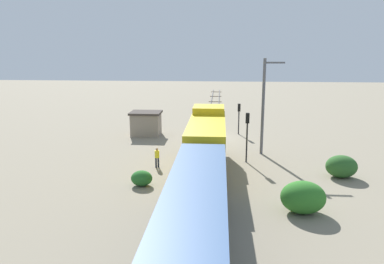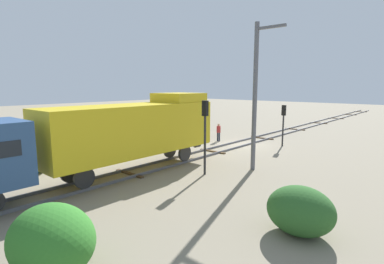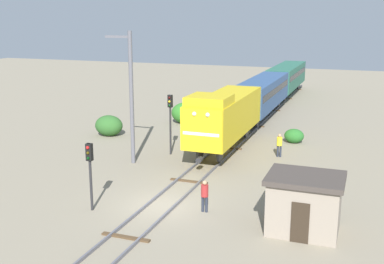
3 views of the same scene
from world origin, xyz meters
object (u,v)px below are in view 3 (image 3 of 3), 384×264
at_px(locomotive, 225,115).
at_px(traffic_signal_mid, 170,114).
at_px(worker_by_signal, 279,143).
at_px(catenary_mast, 131,95).
at_px(passenger_car_leading, 263,92).
at_px(worker_near_track, 205,194).
at_px(relay_hut, 304,203).
at_px(passenger_car_trailing, 287,76).
at_px(traffic_signal_near, 90,164).

distance_m(locomotive, traffic_signal_mid, 4.13).
bearing_deg(locomotive, worker_by_signal, -3.29).
xyz_separation_m(traffic_signal_mid, catenary_mast, (-1.66, -2.85, 1.68)).
xyz_separation_m(passenger_car_leading, worker_near_track, (2.40, -24.95, -1.53)).
relative_size(passenger_car_leading, catenary_mast, 1.56).
bearing_deg(worker_by_signal, relay_hut, 23.11).
height_order(passenger_car_leading, catenary_mast, catenary_mast).
distance_m(locomotive, catenary_mast, 7.50).
bearing_deg(passenger_car_leading, passenger_car_trailing, 90.00).
bearing_deg(worker_near_track, passenger_car_leading, 174.85).
bearing_deg(relay_hut, worker_by_signal, 105.48).
distance_m(passenger_car_trailing, traffic_signal_near, 41.50).
bearing_deg(catenary_mast, passenger_car_leading, 74.73).
height_order(traffic_signal_mid, relay_hut, traffic_signal_mid).
relative_size(locomotive, traffic_signal_mid, 2.63).
bearing_deg(worker_near_track, worker_by_signal, 160.36).
bearing_deg(relay_hut, locomotive, 121.67).
relative_size(worker_near_track, relay_hut, 0.49).
height_order(traffic_signal_mid, worker_by_signal, traffic_signal_mid).
height_order(traffic_signal_near, relay_hut, traffic_signal_near).
xyz_separation_m(worker_near_track, relay_hut, (5.10, -0.54, 0.40)).
bearing_deg(relay_hut, worker_near_track, 173.93).
xyz_separation_m(passenger_car_trailing, traffic_signal_near, (-3.20, -41.38, 0.00)).
xyz_separation_m(traffic_signal_mid, worker_near_track, (5.80, -9.28, -2.06)).
height_order(traffic_signal_near, traffic_signal_mid, traffic_signal_mid).
bearing_deg(worker_by_signal, catenary_mast, -54.27).
xyz_separation_m(passenger_car_leading, traffic_signal_mid, (-3.40, -15.67, 0.53)).
relative_size(traffic_signal_mid, catenary_mast, 0.49).
distance_m(locomotive, traffic_signal_near, 13.82).
relative_size(locomotive, worker_near_track, 6.82).
bearing_deg(passenger_car_leading, relay_hut, -73.61).
relative_size(passenger_car_leading, passenger_car_trailing, 1.00).
distance_m(locomotive, passenger_car_leading, 13.34).
xyz_separation_m(locomotive, passenger_car_leading, (0.00, 13.34, -0.25)).
bearing_deg(locomotive, catenary_mast, -134.28).
distance_m(worker_by_signal, relay_hut, 12.37).
distance_m(passenger_car_trailing, catenary_mast, 33.58).
bearing_deg(traffic_signal_mid, worker_near_track, -58.00).
relative_size(traffic_signal_mid, worker_by_signal, 2.60).
distance_m(traffic_signal_near, worker_near_track, 6.09).
bearing_deg(locomotive, passenger_car_trailing, 90.00).
bearing_deg(passenger_car_trailing, passenger_car_leading, -90.00).
distance_m(passenger_car_leading, catenary_mast, 19.32).
bearing_deg(worker_by_signal, locomotive, -85.66).
height_order(locomotive, traffic_signal_mid, locomotive).
bearing_deg(passenger_car_leading, worker_by_signal, -72.81).
bearing_deg(passenger_car_leading, traffic_signal_near, -96.81).
height_order(locomotive, passenger_car_leading, locomotive).
bearing_deg(catenary_mast, worker_by_signal, 28.10).
relative_size(catenary_mast, relay_hut, 2.57).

